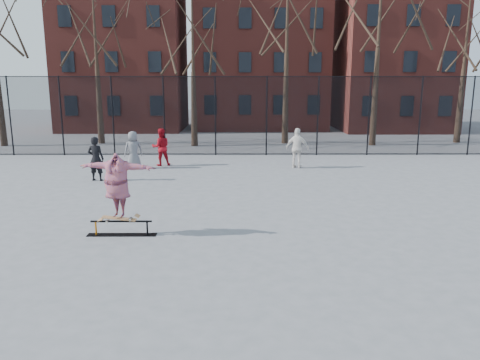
{
  "coord_description": "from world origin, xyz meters",
  "views": [
    {
      "loc": [
        -0.24,
        -10.83,
        3.83
      ],
      "look_at": [
        -0.19,
        1.5,
        1.17
      ],
      "focal_mm": 35.0,
      "sensor_mm": 36.0,
      "label": 1
    }
  ],
  "objects_px": {
    "skateboard": "(119,218)",
    "bystander_red": "(161,147)",
    "bystander_white": "(297,148)",
    "skate_rail": "(122,229)",
    "skater": "(117,185)",
    "bystander_grey": "(133,150)",
    "bystander_black": "(96,159)"
  },
  "relations": [
    {
      "from": "skate_rail",
      "to": "skater",
      "type": "xyz_separation_m",
      "value": [
        -0.05,
        -0.0,
        1.14
      ]
    },
    {
      "from": "bystander_grey",
      "to": "bystander_white",
      "type": "distance_m",
      "value": 7.17
    },
    {
      "from": "skateboard",
      "to": "bystander_white",
      "type": "bearing_deg",
      "value": 58.47
    },
    {
      "from": "bystander_black",
      "to": "bystander_grey",
      "type": "bearing_deg",
      "value": -101.87
    },
    {
      "from": "skate_rail",
      "to": "bystander_black",
      "type": "xyz_separation_m",
      "value": [
        -2.53,
        6.46,
        0.7
      ]
    },
    {
      "from": "skate_rail",
      "to": "skateboard",
      "type": "height_order",
      "value": "skateboard"
    },
    {
      "from": "skateboard",
      "to": "bystander_grey",
      "type": "height_order",
      "value": "bystander_grey"
    },
    {
      "from": "bystander_grey",
      "to": "bystander_red",
      "type": "relative_size",
      "value": 0.98
    },
    {
      "from": "bystander_red",
      "to": "skater",
      "type": "bearing_deg",
      "value": 77.46
    },
    {
      "from": "skate_rail",
      "to": "skater",
      "type": "distance_m",
      "value": 1.14
    },
    {
      "from": "skateboard",
      "to": "bystander_grey",
      "type": "distance_m",
      "value": 9.12
    },
    {
      "from": "bystander_grey",
      "to": "bystander_white",
      "type": "height_order",
      "value": "bystander_white"
    },
    {
      "from": "bystander_red",
      "to": "bystander_grey",
      "type": "bearing_deg",
      "value": 17.83
    },
    {
      "from": "bystander_red",
      "to": "bystander_white",
      "type": "distance_m",
      "value": 6.1
    },
    {
      "from": "skateboard",
      "to": "skater",
      "type": "xyz_separation_m",
      "value": [
        0.0,
        0.0,
        0.85
      ]
    },
    {
      "from": "skate_rail",
      "to": "bystander_black",
      "type": "height_order",
      "value": "bystander_black"
    },
    {
      "from": "skate_rail",
      "to": "bystander_red",
      "type": "xyz_separation_m",
      "value": [
        -0.56,
        9.69,
        0.69
      ]
    },
    {
      "from": "bystander_black",
      "to": "bystander_red",
      "type": "height_order",
      "value": "bystander_black"
    },
    {
      "from": "skateboard",
      "to": "bystander_red",
      "type": "distance_m",
      "value": 9.71
    },
    {
      "from": "skate_rail",
      "to": "skateboard",
      "type": "distance_m",
      "value": 0.29
    },
    {
      "from": "skate_rail",
      "to": "bystander_grey",
      "type": "height_order",
      "value": "bystander_grey"
    },
    {
      "from": "skate_rail",
      "to": "bystander_grey",
      "type": "xyz_separation_m",
      "value": [
        -1.65,
        8.97,
        0.67
      ]
    },
    {
      "from": "bystander_black",
      "to": "skater",
      "type": "bearing_deg",
      "value": 118.37
    },
    {
      "from": "bystander_black",
      "to": "bystander_red",
      "type": "xyz_separation_m",
      "value": [
        1.97,
        3.23,
        -0.01
      ]
    },
    {
      "from": "bystander_red",
      "to": "bystander_white",
      "type": "relative_size",
      "value": 0.96
    },
    {
      "from": "bystander_white",
      "to": "bystander_red",
      "type": "bearing_deg",
      "value": 16.1
    },
    {
      "from": "skateboard",
      "to": "bystander_black",
      "type": "distance_m",
      "value": 6.93
    },
    {
      "from": "bystander_black",
      "to": "bystander_red",
      "type": "distance_m",
      "value": 3.78
    },
    {
      "from": "bystander_black",
      "to": "bystander_red",
      "type": "relative_size",
      "value": 1.02
    },
    {
      "from": "bystander_grey",
      "to": "bystander_red",
      "type": "distance_m",
      "value": 1.31
    },
    {
      "from": "bystander_black",
      "to": "skate_rail",
      "type": "bearing_deg",
      "value": 118.75
    },
    {
      "from": "skater",
      "to": "bystander_red",
      "type": "distance_m",
      "value": 9.72
    }
  ]
}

